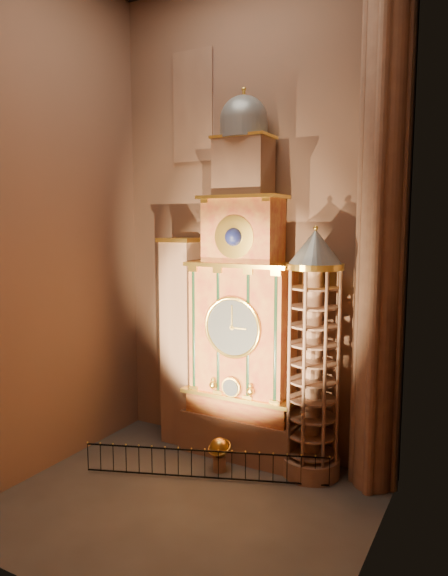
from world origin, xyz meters
The scene contains 11 objects.
floor centered at (0.00, 0.00, 0.00)m, with size 14.00×14.00×0.00m, color #383330.
wall_back centered at (0.00, 6.00, 11.00)m, with size 22.00×22.00×0.00m, color brown.
wall_left centered at (-7.00, 0.00, 11.00)m, with size 22.00×22.00×0.00m, color brown.
wall_right centered at (7.00, 0.00, 11.00)m, with size 22.00×22.00×0.00m, color brown.
astronomical_clock centered at (0.00, 4.96, 6.68)m, with size 5.60×2.41×16.70m.
portrait_tower centered at (-3.40, 4.98, 5.15)m, with size 1.80×1.60×10.20m.
stair_turret centered at (3.50, 4.70, 5.27)m, with size 2.50×2.50×10.80m.
gothic_pier centered at (6.10, 5.00, 11.00)m, with size 2.04×2.04×22.00m.
stained_glass_window centered at (-3.20, 5.92, 16.50)m, with size 2.20×0.14×5.20m.
celestial_globe centered at (-0.14, 3.01, 0.91)m, with size 1.23×1.18×1.51m.
iron_railing centered at (-0.28, 2.01, 0.68)m, with size 9.76×3.79×1.25m.
Camera 1 is at (10.41, -15.80, 10.80)m, focal length 32.00 mm.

